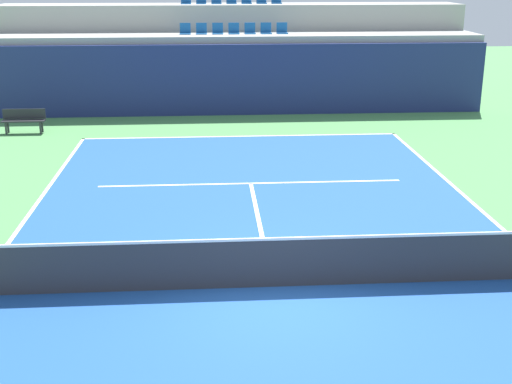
% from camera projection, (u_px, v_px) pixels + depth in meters
% --- Properties ---
extents(ground_plane, '(80.00, 80.00, 0.00)m').
position_uv_depth(ground_plane, '(273.00, 287.00, 12.62)').
color(ground_plane, '#4C8C4C').
extents(court_surface, '(11.00, 24.00, 0.01)m').
position_uv_depth(court_surface, '(273.00, 287.00, 12.62)').
color(court_surface, '#1E4C99').
rests_on(court_surface, ground_plane).
extents(baseline_far, '(11.00, 0.10, 0.00)m').
position_uv_depth(baseline_far, '(241.00, 136.00, 23.95)').
color(baseline_far, white).
rests_on(baseline_far, court_surface).
extents(service_line_far, '(8.26, 0.10, 0.00)m').
position_uv_depth(service_line_far, '(251.00, 183.00, 18.69)').
color(service_line_far, white).
rests_on(service_line_far, court_surface).
extents(centre_service_line, '(0.10, 6.40, 0.00)m').
position_uv_depth(centre_service_line, '(260.00, 225.00, 15.65)').
color(centre_service_line, white).
rests_on(centre_service_line, court_surface).
extents(back_wall, '(20.10, 0.30, 2.79)m').
position_uv_depth(back_wall, '(236.00, 80.00, 27.18)').
color(back_wall, navy).
rests_on(back_wall, ground_plane).
extents(stands_tier_lower, '(20.10, 2.40, 3.06)m').
position_uv_depth(stands_tier_lower, '(234.00, 72.00, 28.42)').
color(stands_tier_lower, '#9E9E99').
rests_on(stands_tier_lower, ground_plane).
extents(stands_tier_upper, '(20.10, 2.40, 4.14)m').
position_uv_depth(stands_tier_upper, '(232.00, 52.00, 30.53)').
color(stands_tier_upper, '#9E9E99').
rests_on(stands_tier_upper, ground_plane).
extents(seating_row_lower, '(4.41, 0.44, 0.44)m').
position_uv_depth(seating_row_lower, '(234.00, 31.00, 28.00)').
color(seating_row_lower, '#145193').
rests_on(seating_row_lower, stands_tier_lower).
extents(seating_row_upper, '(4.41, 0.44, 0.44)m').
position_uv_depth(seating_row_upper, '(231.00, 1.00, 29.94)').
color(seating_row_upper, '#145193').
rests_on(seating_row_upper, stands_tier_upper).
extents(tennis_net, '(11.08, 0.08, 1.07)m').
position_uv_depth(tennis_net, '(273.00, 262.00, 12.46)').
color(tennis_net, black).
rests_on(tennis_net, court_surface).
extents(player_bench, '(1.50, 0.40, 0.85)m').
position_uv_depth(player_bench, '(24.00, 119.00, 24.35)').
color(player_bench, '#232328').
rests_on(player_bench, ground_plane).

